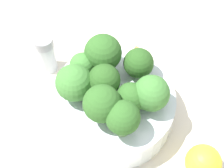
% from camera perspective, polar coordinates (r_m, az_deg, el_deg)
% --- Properties ---
extents(ground_plane, '(3.00, 3.00, 0.00)m').
position_cam_1_polar(ground_plane, '(0.60, 0.00, -4.74)').
color(ground_plane, beige).
extents(bowl, '(0.19, 0.19, 0.05)m').
position_cam_1_polar(bowl, '(0.58, 0.00, -3.44)').
color(bowl, silver).
rests_on(bowl, ground_plane).
extents(broccoli_floret_0, '(0.05, 0.05, 0.06)m').
position_cam_1_polar(broccoli_floret_0, '(0.53, -1.19, 0.54)').
color(broccoli_floret_0, '#8EB770').
rests_on(broccoli_floret_0, bowl).
extents(broccoli_floret_1, '(0.04, 0.04, 0.05)m').
position_cam_1_polar(broccoli_floret_1, '(0.56, -4.49, 2.72)').
color(broccoli_floret_1, '#7A9E5B').
rests_on(broccoli_floret_1, bowl).
extents(broccoli_floret_2, '(0.05, 0.05, 0.06)m').
position_cam_1_polar(broccoli_floret_2, '(0.53, 6.02, -1.43)').
color(broccoli_floret_2, '#7A9E5B').
rests_on(broccoli_floret_2, bowl).
extents(broccoli_floret_3, '(0.05, 0.05, 0.07)m').
position_cam_1_polar(broccoli_floret_3, '(0.51, -1.53, -3.07)').
color(broccoli_floret_3, '#7A9E5B').
rests_on(broccoli_floret_3, bowl).
extents(broccoli_floret_4, '(0.04, 0.04, 0.05)m').
position_cam_1_polar(broccoli_floret_4, '(0.53, 2.88, -2.14)').
color(broccoli_floret_4, '#8EB770').
rests_on(broccoli_floret_4, bowl).
extents(broccoli_floret_5, '(0.06, 0.06, 0.07)m').
position_cam_1_polar(broccoli_floret_5, '(0.56, -1.27, 4.72)').
color(broccoli_floret_5, '#84AD66').
rests_on(broccoli_floret_5, bowl).
extents(broccoli_floret_6, '(0.05, 0.05, 0.05)m').
position_cam_1_polar(broccoli_floret_6, '(0.56, 4.06, 3.14)').
color(broccoli_floret_6, '#84AD66').
rests_on(broccoli_floret_6, bowl).
extents(broccoli_floret_7, '(0.05, 0.05, 0.06)m').
position_cam_1_polar(broccoli_floret_7, '(0.50, 1.73, -5.24)').
color(broccoli_floret_7, '#84AD66').
rests_on(broccoli_floret_7, bowl).
extents(broccoli_floret_8, '(0.05, 0.05, 0.06)m').
position_cam_1_polar(broccoli_floret_8, '(0.54, -5.76, 0.16)').
color(broccoli_floret_8, '#7A9E5B').
rests_on(broccoli_floret_8, bowl).
extents(pepper_shaker, '(0.03, 0.03, 0.08)m').
position_cam_1_polar(pepper_shaker, '(0.64, -10.03, 4.61)').
color(pepper_shaker, '#B2B7BC').
rests_on(pepper_shaker, ground_plane).
extents(lemon_wedge, '(0.05, 0.05, 0.05)m').
position_cam_1_polar(lemon_wedge, '(0.55, 13.73, -11.53)').
color(lemon_wedge, yellow).
rests_on(lemon_wedge, ground_plane).
extents(almond_crumb_0, '(0.01, 0.01, 0.01)m').
position_cam_1_polar(almond_crumb_0, '(0.68, 3.70, 5.48)').
color(almond_crumb_0, olive).
rests_on(almond_crumb_0, ground_plane).
extents(almond_crumb_1, '(0.01, 0.01, 0.01)m').
position_cam_1_polar(almond_crumb_1, '(0.67, 4.29, 3.90)').
color(almond_crumb_1, tan).
rests_on(almond_crumb_1, ground_plane).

